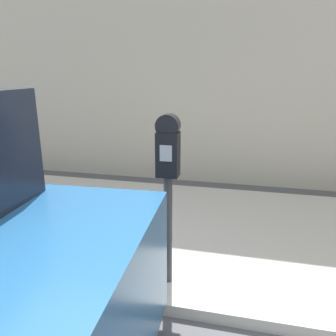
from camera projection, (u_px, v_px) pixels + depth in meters
sidewalk at (146, 225)px, 4.01m from camera, size 24.00×2.80×0.11m
building_facade at (181, 28)px, 5.30m from camera, size 24.00×0.30×5.11m
parking_meter at (168, 171)px, 2.59m from camera, size 0.18×0.15×1.45m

